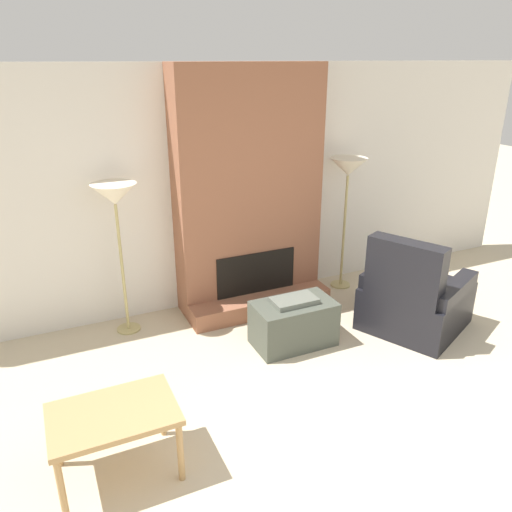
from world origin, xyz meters
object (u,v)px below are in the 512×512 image
at_px(ottoman, 293,323).
at_px(side_table, 114,419).
at_px(armchair, 413,302).
at_px(floor_lamp_right, 348,172).
at_px(floor_lamp_left, 115,200).

xyz_separation_m(ottoman, side_table, (-1.86, -0.96, 0.21)).
relative_size(armchair, side_table, 1.54).
xyz_separation_m(ottoman, floor_lamp_right, (1.19, 0.95, 1.19)).
xyz_separation_m(armchair, floor_lamp_left, (-2.68, 1.19, 1.08)).
height_order(ottoman, armchair, armchair).
height_order(ottoman, side_table, side_table).
xyz_separation_m(ottoman, floor_lamp_left, (-1.43, 0.95, 1.15)).
relative_size(ottoman, armchair, 0.62).
height_order(floor_lamp_left, floor_lamp_right, floor_lamp_right).
relative_size(side_table, floor_lamp_right, 0.52).
xyz_separation_m(ottoman, armchair, (1.26, -0.24, 0.08)).
xyz_separation_m(floor_lamp_left, floor_lamp_right, (2.61, 0.00, 0.03)).
distance_m(armchair, side_table, 3.20).
bearing_deg(ottoman, floor_lamp_left, 146.37).
height_order(side_table, floor_lamp_right, floor_lamp_right).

